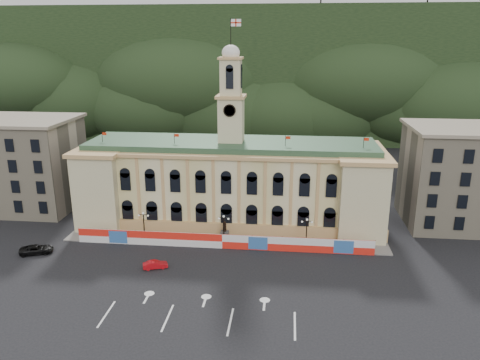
# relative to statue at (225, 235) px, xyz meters

# --- Properties ---
(ground) EXTENTS (260.00, 260.00, 0.00)m
(ground) POSITION_rel_statue_xyz_m (0.00, -18.00, -1.19)
(ground) COLOR black
(ground) RESTS_ON ground
(lane_markings) EXTENTS (26.00, 10.00, 0.02)m
(lane_markings) POSITION_rel_statue_xyz_m (0.00, -23.00, -1.18)
(lane_markings) COLOR white
(lane_markings) RESTS_ON ground
(hill_ridge) EXTENTS (230.00, 80.00, 64.00)m
(hill_ridge) POSITION_rel_statue_xyz_m (0.03, 103.99, 18.30)
(hill_ridge) COLOR black
(hill_ridge) RESTS_ON ground
(city_hall) EXTENTS (56.20, 17.60, 37.10)m
(city_hall) POSITION_rel_statue_xyz_m (0.00, 9.63, 6.66)
(city_hall) COLOR beige
(city_hall) RESTS_ON ground
(side_building_left) EXTENTS (21.00, 17.00, 18.60)m
(side_building_left) POSITION_rel_statue_xyz_m (-43.00, 12.93, 8.14)
(side_building_left) COLOR #B8AB8E
(side_building_left) RESTS_ON ground
(side_building_right) EXTENTS (21.00, 17.00, 18.60)m
(side_building_right) POSITION_rel_statue_xyz_m (43.00, 12.93, 8.14)
(side_building_right) COLOR #B8AB8E
(side_building_right) RESTS_ON ground
(hoarding_fence) EXTENTS (50.00, 0.44, 2.50)m
(hoarding_fence) POSITION_rel_statue_xyz_m (0.06, -2.93, 0.06)
(hoarding_fence) COLOR red
(hoarding_fence) RESTS_ON ground
(pavement) EXTENTS (56.00, 5.50, 0.16)m
(pavement) POSITION_rel_statue_xyz_m (0.00, -0.25, -1.11)
(pavement) COLOR slate
(pavement) RESTS_ON ground
(statue) EXTENTS (1.40, 1.40, 3.72)m
(statue) POSITION_rel_statue_xyz_m (0.00, 0.00, 0.00)
(statue) COLOR #595651
(statue) RESTS_ON ground
(lamp_left) EXTENTS (1.96, 0.44, 5.15)m
(lamp_left) POSITION_rel_statue_xyz_m (-14.00, -1.00, 1.89)
(lamp_left) COLOR black
(lamp_left) RESTS_ON ground
(lamp_center) EXTENTS (1.96, 0.44, 5.15)m
(lamp_center) POSITION_rel_statue_xyz_m (0.00, -1.00, 1.89)
(lamp_center) COLOR black
(lamp_center) RESTS_ON ground
(lamp_right) EXTENTS (1.96, 0.44, 5.15)m
(lamp_right) POSITION_rel_statue_xyz_m (14.00, -1.00, 1.89)
(lamp_right) COLOR black
(lamp_right) RESTS_ON ground
(red_sedan) EXTENTS (3.69, 4.59, 1.24)m
(red_sedan) POSITION_rel_statue_xyz_m (-9.19, -11.18, -0.57)
(red_sedan) COLOR red
(red_sedan) RESTS_ON ground
(black_suv) EXTENTS (5.75, 6.76, 1.45)m
(black_suv) POSITION_rel_statue_xyz_m (-30.00, -8.18, -0.46)
(black_suv) COLOR black
(black_suv) RESTS_ON ground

